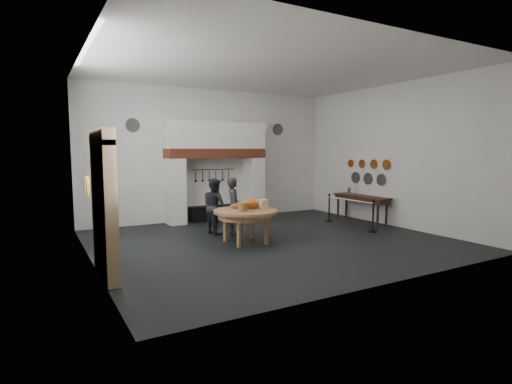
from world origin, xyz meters
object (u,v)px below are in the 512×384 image
iron_range (216,213)px  side_table (361,196)px  visitor_far (215,206)px  barrier_post_far (329,208)px  barrier_post_near (373,217)px  work_table (246,211)px  visitor_near (233,206)px

iron_range → side_table: size_ratio=0.86×
visitor_far → barrier_post_far: bearing=-97.3°
iron_range → visitor_far: bearing=-114.3°
barrier_post_far → barrier_post_near: bearing=-90.0°
work_table → barrier_post_near: 4.01m
visitor_far → barrier_post_near: (4.16, -2.10, -0.36)m
barrier_post_near → barrier_post_far: 2.00m
work_table → side_table: 4.91m
iron_range → barrier_post_far: bearing=-34.8°
visitor_near → work_table: bearing=-175.5°
visitor_far → iron_range: bearing=-30.2°
visitor_near → visitor_far: bearing=59.2°
barrier_post_near → visitor_far: bearing=153.2°
work_table → visitor_far: size_ratio=1.03×
work_table → barrier_post_near: bearing=-8.9°
visitor_near → side_table: visitor_near is taller
visitor_far → barrier_post_near: size_ratio=1.80×
visitor_far → visitor_near: bearing=-140.9°
visitor_far → side_table: size_ratio=0.74×
visitor_near → barrier_post_far: size_ratio=1.83×
side_table → barrier_post_near: bearing=-122.3°
visitor_near → barrier_post_near: bearing=-100.2°
work_table → visitor_near: size_ratio=1.01×
iron_range → side_table: (4.10, -2.80, 0.62)m
side_table → iron_range: bearing=145.6°
visitor_near → barrier_post_far: visitor_near is taller
barrier_post_near → work_table: bearing=171.1°
work_table → visitor_far: visitor_far is taller
barrier_post_far → work_table: bearing=-160.7°
barrier_post_far → visitor_far: bearing=178.6°
visitor_near → barrier_post_far: bearing=-71.3°
visitor_far → barrier_post_near: 4.68m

